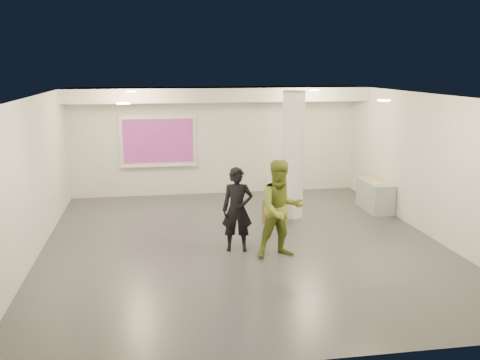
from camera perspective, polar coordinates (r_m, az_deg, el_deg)
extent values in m
cube|color=#36393D|center=(11.00, 0.34, -6.81)|extent=(8.00, 9.00, 0.01)
cube|color=silver|center=(10.42, 0.37, 8.99)|extent=(8.00, 9.00, 0.01)
cube|color=silver|center=(15.00, -2.58, 4.19)|extent=(8.00, 0.01, 3.00)
cube|color=silver|center=(6.37, 7.32, -6.97)|extent=(8.00, 0.01, 3.00)
cube|color=silver|center=(10.70, -21.27, 0.12)|extent=(0.01, 9.00, 3.00)
cube|color=silver|center=(11.95, 19.62, 1.44)|extent=(0.01, 9.00, 3.00)
cube|color=silver|center=(14.33, -2.36, 9.12)|extent=(8.00, 1.10, 0.36)
cylinder|color=#FDF196|center=(12.77, -11.51, 9.24)|extent=(0.22, 0.22, 0.02)
cylinder|color=#FDF196|center=(13.37, 7.95, 9.48)|extent=(0.22, 0.22, 0.02)
cylinder|color=#FDF196|center=(8.78, -12.33, 7.99)|extent=(0.22, 0.22, 0.02)
cylinder|color=#FDF196|center=(9.63, 15.09, 8.19)|extent=(0.22, 0.22, 0.02)
cylinder|color=white|center=(12.66, 5.67, 2.66)|extent=(0.52, 0.52, 3.00)
cube|color=white|center=(14.85, -8.72, 4.17)|extent=(2.10, 0.06, 1.40)
cube|color=blue|center=(14.81, -8.72, 4.15)|extent=(1.90, 0.01, 1.20)
cube|color=white|center=(14.91, -8.63, 1.48)|extent=(2.10, 0.08, 0.04)
cube|color=#96989B|center=(13.85, 14.21, -1.62)|extent=(0.54, 1.27, 0.73)
cube|color=silver|center=(13.52, 14.51, -0.33)|extent=(0.28, 0.34, 0.02)
cube|color=yellow|center=(13.86, 14.22, 0.00)|extent=(0.23, 0.29, 0.03)
cube|color=olive|center=(12.38, 3.94, -3.22)|extent=(0.57, 0.33, 0.60)
cube|color=olive|center=(12.42, 3.50, -3.28)|extent=(0.51, 0.19, 0.55)
imported|color=black|center=(10.40, -0.29, -3.17)|extent=(0.65, 0.48, 1.65)
imported|color=olive|center=(10.07, 4.41, -3.11)|extent=(0.99, 0.82, 1.86)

